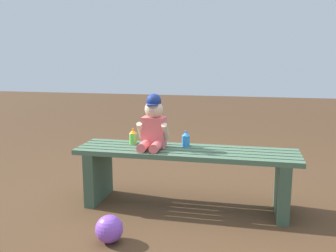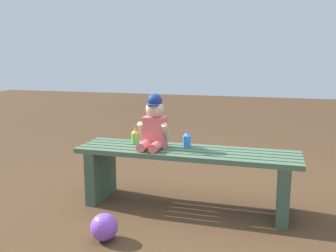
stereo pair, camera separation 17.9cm
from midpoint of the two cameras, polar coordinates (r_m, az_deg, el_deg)
ground_plane at (r=2.85m, az=4.57°, el=-12.37°), size 16.00×16.00×0.00m
park_bench at (r=2.75m, az=4.66°, el=-6.61°), size 1.63×0.40×0.44m
child_figure at (r=2.73m, az=-0.29°, el=0.26°), size 0.23×0.27×0.40m
sippy_cup_left at (r=2.89m, az=-3.35°, el=-1.57°), size 0.06×0.06×0.12m
sippy_cup_right at (r=2.79m, az=4.79°, el=-2.08°), size 0.06×0.06×0.12m
toy_ball at (r=2.36m, az=-7.65°, el=-15.27°), size 0.17×0.17×0.17m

